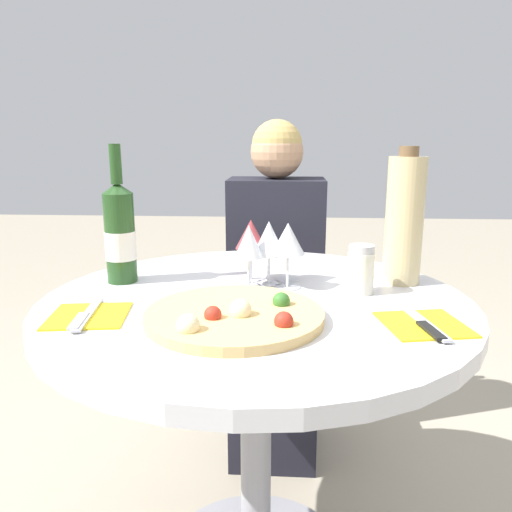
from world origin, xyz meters
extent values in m
cylinder|color=gray|center=(0.00, 0.00, 0.37)|extent=(0.07, 0.07, 0.69)
cylinder|color=silver|center=(0.00, 0.00, 0.73)|extent=(0.96, 0.96, 0.04)
cylinder|color=#ADADB2|center=(0.03, 0.72, 0.01)|extent=(0.32, 0.32, 0.01)
cylinder|color=#ADADB2|center=(0.03, 0.72, 0.20)|extent=(0.06, 0.06, 0.41)
cube|color=#ADADB2|center=(0.03, 0.72, 0.42)|extent=(0.36, 0.36, 0.03)
cube|color=#ADADB2|center=(0.03, 0.89, 0.66)|extent=(0.36, 0.02, 0.45)
cube|color=black|center=(0.03, 0.55, 0.22)|extent=(0.29, 0.34, 0.44)
cube|color=black|center=(0.03, 0.72, 0.70)|extent=(0.34, 0.22, 0.52)
sphere|color=tan|center=(0.03, 0.72, 1.05)|extent=(0.19, 0.19, 0.19)
sphere|color=tan|center=(0.03, 0.72, 1.07)|extent=(0.18, 0.18, 0.18)
cylinder|color=#DBB26B|center=(-0.03, -0.15, 0.76)|extent=(0.35, 0.35, 0.02)
sphere|color=#336B28|center=(0.06, -0.11, 0.78)|extent=(0.04, 0.04, 0.04)
sphere|color=#B22D1E|center=(0.06, -0.22, 0.78)|extent=(0.04, 0.04, 0.04)
sphere|color=beige|center=(-0.02, -0.17, 0.78)|extent=(0.04, 0.04, 0.04)
sphere|color=#B22D1E|center=(-0.07, -0.19, 0.77)|extent=(0.03, 0.03, 0.03)
sphere|color=beige|center=(-0.10, -0.26, 0.78)|extent=(0.04, 0.04, 0.04)
cylinder|color=#23471E|center=(-0.34, 0.11, 0.86)|extent=(0.07, 0.07, 0.22)
cone|color=#23471E|center=(-0.34, 0.11, 0.98)|extent=(0.07, 0.07, 0.03)
cylinder|color=#23471E|center=(-0.34, 0.11, 1.04)|extent=(0.03, 0.03, 0.09)
cylinder|color=silver|center=(-0.34, 0.11, 0.84)|extent=(0.07, 0.07, 0.07)
cylinder|color=tan|center=(0.35, 0.14, 0.90)|extent=(0.09, 0.09, 0.31)
cylinder|color=brown|center=(0.35, 0.14, 1.07)|extent=(0.05, 0.05, 0.02)
cylinder|color=silver|center=(0.24, 0.05, 0.80)|extent=(0.06, 0.06, 0.10)
cylinder|color=#B2B2B7|center=(0.24, 0.05, 0.85)|extent=(0.06, 0.06, 0.02)
cylinder|color=silver|center=(-0.02, 0.07, 0.75)|extent=(0.06, 0.06, 0.00)
cylinder|color=silver|center=(-0.02, 0.07, 0.79)|extent=(0.01, 0.01, 0.07)
cone|color=silver|center=(-0.02, 0.07, 0.86)|extent=(0.07, 0.07, 0.08)
cylinder|color=silver|center=(0.07, 0.14, 0.75)|extent=(0.06, 0.06, 0.00)
cylinder|color=silver|center=(0.07, 0.14, 0.78)|extent=(0.01, 0.01, 0.07)
cone|color=silver|center=(0.07, 0.14, 0.86)|extent=(0.08, 0.08, 0.08)
cylinder|color=silver|center=(-0.02, 0.14, 0.75)|extent=(0.06, 0.06, 0.00)
cylinder|color=silver|center=(-0.02, 0.14, 0.79)|extent=(0.01, 0.01, 0.08)
cone|color=#9E383D|center=(-0.02, 0.14, 0.87)|extent=(0.08, 0.08, 0.07)
cylinder|color=silver|center=(0.07, 0.07, 0.75)|extent=(0.06, 0.06, 0.00)
cylinder|color=silver|center=(0.07, 0.07, 0.79)|extent=(0.01, 0.01, 0.08)
cone|color=silver|center=(0.07, 0.07, 0.86)|extent=(0.08, 0.08, 0.07)
cylinder|color=silver|center=(0.02, 0.11, 0.75)|extent=(0.06, 0.06, 0.00)
cylinder|color=silver|center=(0.02, 0.11, 0.79)|extent=(0.01, 0.01, 0.07)
cone|color=silver|center=(0.02, 0.11, 0.86)|extent=(0.08, 0.08, 0.08)
cube|color=yellow|center=(-0.33, -0.15, 0.75)|extent=(0.17, 0.17, 0.00)
cube|color=silver|center=(-0.33, -0.15, 0.75)|extent=(0.04, 0.19, 0.00)
cube|color=silver|center=(-0.33, -0.20, 0.76)|extent=(0.03, 0.09, 0.00)
cube|color=yellow|center=(0.33, -0.15, 0.75)|extent=(0.18, 0.18, 0.00)
cube|color=silver|center=(0.33, -0.15, 0.75)|extent=(0.05, 0.19, 0.00)
cube|color=black|center=(0.33, -0.20, 0.76)|extent=(0.04, 0.09, 0.00)
camera|label=1|loc=(0.07, -1.07, 1.10)|focal=35.00mm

